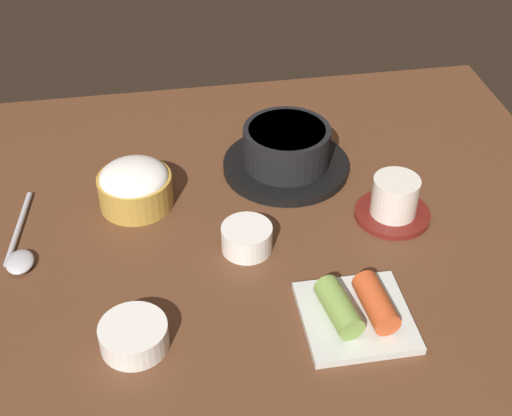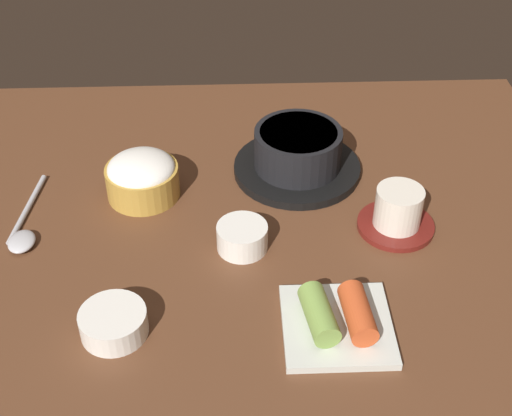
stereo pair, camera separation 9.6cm
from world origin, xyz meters
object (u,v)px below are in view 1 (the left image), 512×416
(banchan_cup_center, at_px, (245,238))
(spoon, at_px, (20,251))
(kimchi_plate, at_px, (356,311))
(stone_pot, at_px, (286,151))
(side_bowl_near, at_px, (134,335))
(rice_bowl, at_px, (135,185))
(tea_cup_with_saucer, at_px, (394,200))

(banchan_cup_center, height_order, spoon, banchan_cup_center)
(kimchi_plate, bearing_deg, spoon, 155.41)
(stone_pot, bearing_deg, side_bowl_near, -127.56)
(rice_bowl, relative_size, banchan_cup_center, 1.55)
(tea_cup_with_saucer, height_order, kimchi_plate, tea_cup_with_saucer)
(tea_cup_with_saucer, distance_m, banchan_cup_center, 0.22)
(stone_pot, relative_size, rice_bowl, 1.82)
(side_bowl_near, xyz_separation_m, spoon, (-0.14, 0.18, -0.01))
(tea_cup_with_saucer, bearing_deg, spoon, 179.40)
(side_bowl_near, bearing_deg, banchan_cup_center, 43.40)
(rice_bowl, distance_m, side_bowl_near, 0.26)
(banchan_cup_center, relative_size, spoon, 0.39)
(kimchi_plate, distance_m, side_bowl_near, 0.26)
(stone_pot, distance_m, spoon, 0.41)
(spoon, bearing_deg, rice_bowl, 27.97)
(kimchi_plate, bearing_deg, stone_pot, 93.76)
(banchan_cup_center, height_order, kimchi_plate, kimchi_plate)
(rice_bowl, height_order, spoon, rice_bowl)
(spoon, bearing_deg, side_bowl_near, -51.34)
(rice_bowl, xyz_separation_m, side_bowl_near, (-0.01, -0.26, -0.02))
(kimchi_plate, xyz_separation_m, spoon, (-0.41, 0.19, -0.01))
(stone_pot, height_order, kimchi_plate, stone_pot)
(stone_pot, bearing_deg, rice_bowl, -168.07)
(kimchi_plate, xyz_separation_m, side_bowl_near, (-0.26, 0.00, 0.00))
(stone_pot, height_order, tea_cup_with_saucer, stone_pot)
(banchan_cup_center, height_order, side_bowl_near, banchan_cup_center)
(rice_bowl, xyz_separation_m, banchan_cup_center, (0.14, -0.12, -0.01))
(stone_pot, relative_size, banchan_cup_center, 2.82)
(spoon, bearing_deg, stone_pot, 18.85)
(stone_pot, distance_m, kimchi_plate, 0.32)
(stone_pot, bearing_deg, tea_cup_with_saucer, -47.52)
(kimchi_plate, relative_size, spoon, 0.74)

